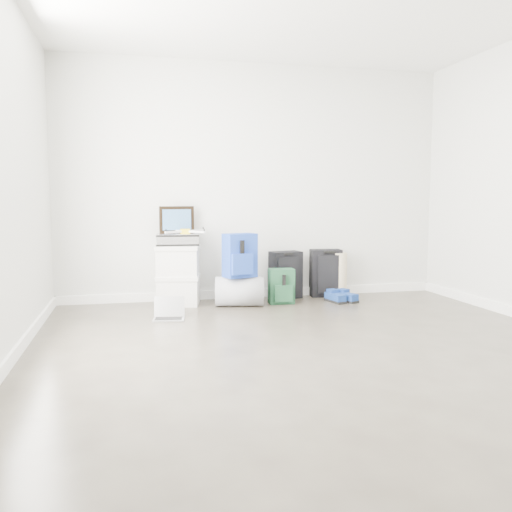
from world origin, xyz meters
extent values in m
plane|color=#332D25|center=(0.00, 0.00, 0.00)|extent=(5.00, 5.00, 0.00)
cube|color=silver|center=(0.00, 2.50, 1.35)|extent=(4.50, 0.02, 2.70)
cube|color=white|center=(0.00, 2.49, 0.05)|extent=(4.50, 0.02, 0.10)
cube|color=white|center=(-2.24, 0.00, 0.05)|extent=(0.02, 5.00, 0.10)
cube|color=silver|center=(-0.92, 2.24, 0.14)|extent=(0.50, 0.43, 0.28)
cube|color=silver|center=(-0.92, 2.24, 0.31)|extent=(0.53, 0.46, 0.04)
cube|color=silver|center=(-0.92, 2.24, 0.47)|extent=(0.50, 0.43, 0.28)
cube|color=silver|center=(-0.92, 2.24, 0.63)|extent=(0.53, 0.46, 0.04)
cube|color=#B2B2B7|center=(-0.92, 2.24, 0.72)|extent=(0.47, 0.36, 0.13)
cube|color=black|center=(-0.92, 2.34, 0.93)|extent=(0.39, 0.12, 0.30)
cube|color=#215786|center=(-0.92, 2.33, 0.93)|extent=(0.32, 0.09, 0.23)
cube|color=gold|center=(-0.84, 2.22, 0.81)|extent=(0.11, 0.11, 0.05)
cube|color=white|center=(-0.73, 2.31, 0.81)|extent=(0.24, 0.20, 0.02)
cube|color=white|center=(-0.93, 2.33, 0.81)|extent=(0.20, 0.24, 0.02)
cube|color=white|center=(-0.95, 2.13, 0.81)|extent=(0.24, 0.20, 0.02)
cube|color=white|center=(-0.75, 2.11, 0.81)|extent=(0.20, 0.24, 0.02)
cylinder|color=gray|center=(-0.28, 2.02, 0.16)|extent=(0.57, 0.42, 0.32)
cube|color=#182EA0|center=(-0.28, 2.00, 0.55)|extent=(0.38, 0.29, 0.47)
cube|color=#182EA0|center=(-0.28, 1.89, 0.48)|extent=(0.25, 0.14, 0.22)
cube|color=black|center=(0.34, 2.37, 0.27)|extent=(0.39, 0.28, 0.55)
cube|color=black|center=(0.34, 2.25, 0.27)|extent=(0.27, 0.08, 0.44)
cube|color=black|center=(0.34, 2.26, 0.53)|extent=(0.11, 0.04, 0.02)
cube|color=#133620|center=(0.20, 2.06, 0.19)|extent=(0.28, 0.18, 0.39)
cube|color=#133620|center=(0.20, 1.97, 0.13)|extent=(0.21, 0.06, 0.18)
cube|color=black|center=(0.84, 2.38, 0.28)|extent=(0.38, 0.24, 0.56)
cube|color=black|center=(0.84, 2.26, 0.28)|extent=(0.27, 0.06, 0.45)
cube|color=black|center=(0.84, 2.27, 0.54)|extent=(0.12, 0.04, 0.03)
cube|color=black|center=(0.81, 1.99, 0.01)|extent=(0.18, 0.31, 0.03)
cube|color=#1A4BA0|center=(0.81, 1.99, 0.06)|extent=(0.17, 0.30, 0.07)
cube|color=black|center=(0.94, 1.99, 0.01)|extent=(0.22, 0.32, 0.03)
cube|color=#1A4BA0|center=(0.94, 1.99, 0.06)|extent=(0.21, 0.31, 0.07)
cylinder|color=tan|center=(0.99, 2.31, 0.26)|extent=(0.17, 0.17, 0.52)
cube|color=silver|center=(-1.08, 1.49, 0.01)|extent=(0.32, 0.25, 0.01)
cube|color=black|center=(-1.08, 1.49, 0.01)|extent=(0.27, 0.17, 0.00)
cube|color=black|center=(-1.06, 1.60, 0.11)|extent=(0.29, 0.06, 0.20)
camera|label=1|loc=(-1.40, -3.67, 1.16)|focal=38.00mm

